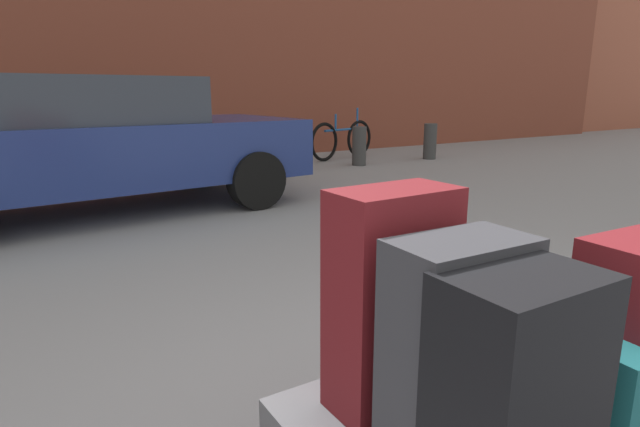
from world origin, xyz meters
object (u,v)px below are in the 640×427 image
Objects in this scene: duffel_bag_teal_stacked_top at (639,374)px; bollard_kerb_far at (430,141)px; luggage_cart at (520,419)px; suitcase_maroon_center at (392,300)px; duffel_bag_brown_front_right at (530,323)px; suitcase_charcoal_rear_right at (456,352)px; parked_car at (91,142)px; bollard_kerb_mid at (359,146)px; bicycle_leaning at (342,139)px; suitcase_black_front_left at (514,398)px; bollard_kerb_near at (285,151)px.

duffel_bag_teal_stacked_top is 0.87× the size of bollard_kerb_far.
suitcase_maroon_center reaches higher than luggage_cart.
suitcase_maroon_center is at bearing -174.10° from duffel_bag_brown_front_right.
suitcase_charcoal_rear_right is at bearing -171.23° from luggage_cart.
parked_car is at bearing 90.67° from suitcase_maroon_center.
bicycle_leaning is at bearing 74.40° from bollard_kerb_mid.
duffel_bag_teal_stacked_top is 8.67m from bollard_kerb_far.
suitcase_black_front_left is 0.20m from suitcase_charcoal_rear_right.
bollard_kerb_mid is (4.01, 6.43, 0.07)m from luggage_cart.
duffel_bag_brown_front_right is 0.35× the size of bicycle_leaning.
duffel_bag_teal_stacked_top is 0.57m from suitcase_charcoal_rear_right.
parked_car is 6.55× the size of bollard_kerb_far.
parked_car reaches higher than luggage_cart.
duffel_bag_brown_front_right is at bearing 20.63° from suitcase_charcoal_rear_right.
bollard_kerb_mid is at bearing -105.60° from bicycle_leaning.
duffel_bag_teal_stacked_top is at bearing -43.74° from suitcase_maroon_center.
parked_car reaches higher than bicycle_leaning.
duffel_bag_brown_front_right is 8.34m from bollard_kerb_far.
bollard_kerb_mid is (1.48, 0.00, 0.00)m from bollard_kerb_near.
duffel_bag_brown_front_right reaches higher than luggage_cart.
parked_car is at bearing 99.88° from duffel_bag_teal_stacked_top.
duffel_bag_brown_front_right is 0.88× the size of bollard_kerb_near.
bollard_kerb_near is (2.90, 6.49, -0.30)m from suitcase_charcoal_rear_right.
bollard_kerb_far is at bearing 13.36° from parked_car.
bicycle_leaning is at bearing 59.58° from suitcase_charcoal_rear_right.
bollard_kerb_near is at bearing 72.95° from duffel_bag_teal_stacked_top.
duffel_bag_teal_stacked_top is 8.62m from bicycle_leaning.
duffel_bag_brown_front_right is 1.05× the size of suitcase_black_front_left.
luggage_cart is 2.08× the size of suitcase_maroon_center.
parked_car is 3.41m from bollard_kerb_near.
suitcase_charcoal_rear_right is 8.88m from bollard_kerb_far.
duffel_bag_teal_stacked_top is 0.13× the size of parked_car.
bollard_kerb_far is at bearing 0.00° from bollard_kerb_near.
suitcase_black_front_left is (-0.04, -0.47, -0.05)m from suitcase_maroon_center.
luggage_cart is at bearing -121.96° from bollard_kerb_mid.
parked_car is at bearing -154.21° from bollard_kerb_near.
suitcase_black_front_left is at bearing -147.41° from luggage_cart.
luggage_cart is 0.31× the size of parked_car.
luggage_cart is 2.35× the size of suitcase_charcoal_rear_right.
luggage_cart is at bearing -111.51° from bollard_kerb_near.
bicycle_leaning is (4.11, 7.58, -0.14)m from duffel_bag_teal_stacked_top.
luggage_cart is at bearing -84.07° from parked_car.
duffel_bag_teal_stacked_top and bollard_kerb_far have the same top height.
bollard_kerb_near is at bearing 67.54° from suitcase_charcoal_rear_right.
suitcase_black_front_left is 0.33× the size of bicycle_leaning.
duffel_bag_teal_stacked_top is 0.87× the size of bollard_kerb_near.
suitcase_black_front_left is at bearing -88.69° from parked_car.
suitcase_black_front_left is 8.91m from bicycle_leaning.
bollard_kerb_mid is 1.00× the size of bollard_kerb_far.
suitcase_black_front_left is at bearing -132.33° from bollard_kerb_far.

